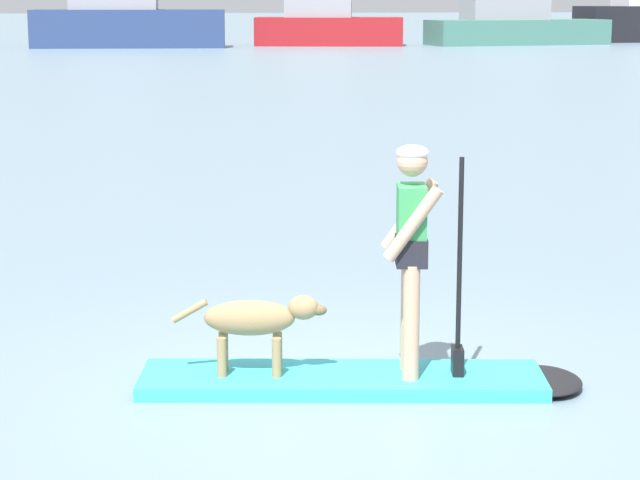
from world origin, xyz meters
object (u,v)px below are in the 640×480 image
object	(u,v)px
person_paddler	(413,243)
dog	(256,320)
paddleboard	(373,380)
moored_boat_outer	(125,20)
moored_boat_center	(514,24)
moored_boat_far_starboard	(326,19)

from	to	relation	value
person_paddler	dog	world-z (taller)	person_paddler
paddleboard	person_paddler	xyz separation A→B (m)	(0.28, -0.05, 1.02)
paddleboard	dog	bearing A→B (deg)	170.32
paddleboard	moored_boat_outer	world-z (taller)	moored_boat_outer
moored_boat_outer	moored_boat_center	xyz separation A→B (m)	(22.41, 0.46, -0.31)
person_paddler	moored_boat_far_starboard	size ratio (longest dim) A/B	0.18
dog	person_paddler	bearing A→B (deg)	-9.68
moored_boat_far_starboard	moored_boat_center	distance (m)	11.07
paddleboard	moored_boat_outer	size ratio (longest dim) A/B	0.31
moored_boat_far_starboard	moored_boat_center	bearing A→B (deg)	-2.90
paddleboard	moored_boat_center	world-z (taller)	moored_boat_center
person_paddler	moored_boat_center	world-z (taller)	moored_boat_center
moored_boat_outer	dog	bearing A→B (deg)	-89.57
person_paddler	moored_boat_far_starboard	world-z (taller)	moored_boat_far_starboard
moored_boat_outer	moored_boat_far_starboard	world-z (taller)	moored_boat_far_starboard
moored_boat_outer	moored_boat_center	bearing A→B (deg)	1.18
paddleboard	moored_boat_outer	distance (m)	61.31
paddleboard	dog	distance (m)	0.96
paddleboard	moored_boat_far_starboard	world-z (taller)	moored_boat_far_starboard
person_paddler	dog	size ratio (longest dim) A/B	1.50
person_paddler	moored_boat_outer	distance (m)	61.35
dog	moored_boat_outer	world-z (taller)	moored_boat_outer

